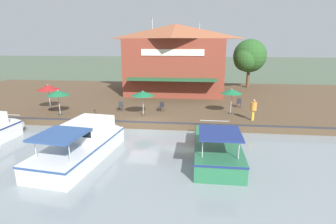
{
  "coord_description": "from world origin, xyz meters",
  "views": [
    {
      "loc": [
        19.58,
        4.22,
        6.84
      ],
      "look_at": [
        -1.0,
        1.91,
        1.3
      ],
      "focal_mm": 28.0,
      "sensor_mm": 36.0,
      "label": 1
    }
  ],
  "objects_px": {
    "patio_umbrella_far_corner": "(232,91)",
    "cafe_chair_far_corner_seat": "(121,106)",
    "waterfront_restaurant": "(176,58)",
    "cafe_chair_under_first_umbrella": "(239,102)",
    "person_at_quay_edge": "(254,107)",
    "mooring_post": "(95,115)",
    "tree_behind_restaurant": "(249,57)",
    "motorboat_outer_channel": "(216,145)",
    "patio_umbrella_back_row": "(48,87)",
    "patio_umbrella_mid_patio_right": "(143,93)",
    "cafe_chair_back_row_seat": "(161,106)",
    "motorboat_far_downstream": "(87,142)",
    "patio_umbrella_mid_patio_left": "(58,93)"
  },
  "relations": [
    {
      "from": "patio_umbrella_far_corner",
      "to": "cafe_chair_far_corner_seat",
      "type": "height_order",
      "value": "patio_umbrella_far_corner"
    },
    {
      "from": "waterfront_restaurant",
      "to": "cafe_chair_under_first_umbrella",
      "type": "relative_size",
      "value": 14.26
    },
    {
      "from": "person_at_quay_edge",
      "to": "mooring_post",
      "type": "relative_size",
      "value": 1.96
    },
    {
      "from": "tree_behind_restaurant",
      "to": "motorboat_outer_channel",
      "type": "bearing_deg",
      "value": -14.24
    },
    {
      "from": "patio_umbrella_far_corner",
      "to": "tree_behind_restaurant",
      "type": "bearing_deg",
      "value": 164.97
    },
    {
      "from": "cafe_chair_under_first_umbrella",
      "to": "cafe_chair_far_corner_seat",
      "type": "bearing_deg",
      "value": -76.5
    },
    {
      "from": "person_at_quay_edge",
      "to": "patio_umbrella_far_corner",
      "type": "bearing_deg",
      "value": -140.85
    },
    {
      "from": "person_at_quay_edge",
      "to": "motorboat_outer_channel",
      "type": "distance_m",
      "value": 6.84
    },
    {
      "from": "waterfront_restaurant",
      "to": "cafe_chair_under_first_umbrella",
      "type": "xyz_separation_m",
      "value": [
        7.52,
        6.94,
        -3.79
      ]
    },
    {
      "from": "patio_umbrella_far_corner",
      "to": "patio_umbrella_back_row",
      "type": "height_order",
      "value": "patio_umbrella_back_row"
    },
    {
      "from": "cafe_chair_under_first_umbrella",
      "to": "tree_behind_restaurant",
      "type": "relative_size",
      "value": 0.13
    },
    {
      "from": "person_at_quay_edge",
      "to": "cafe_chair_under_first_umbrella",
      "type": "bearing_deg",
      "value": -174.07
    },
    {
      "from": "patio_umbrella_far_corner",
      "to": "motorboat_outer_channel",
      "type": "bearing_deg",
      "value": -12.74
    },
    {
      "from": "cafe_chair_far_corner_seat",
      "to": "tree_behind_restaurant",
      "type": "bearing_deg",
      "value": 136.15
    },
    {
      "from": "patio_umbrella_far_corner",
      "to": "person_at_quay_edge",
      "type": "distance_m",
      "value": 2.64
    },
    {
      "from": "patio_umbrella_mid_patio_right",
      "to": "cafe_chair_back_row_seat",
      "type": "distance_m",
      "value": 2.51
    },
    {
      "from": "motorboat_far_downstream",
      "to": "person_at_quay_edge",
      "type": "bearing_deg",
      "value": 120.82
    },
    {
      "from": "patio_umbrella_mid_patio_left",
      "to": "mooring_post",
      "type": "height_order",
      "value": "patio_umbrella_mid_patio_left"
    },
    {
      "from": "patio_umbrella_far_corner",
      "to": "mooring_post",
      "type": "relative_size",
      "value": 2.52
    },
    {
      "from": "cafe_chair_under_first_umbrella",
      "to": "mooring_post",
      "type": "height_order",
      "value": "mooring_post"
    },
    {
      "from": "patio_umbrella_mid_patio_right",
      "to": "mooring_post",
      "type": "distance_m",
      "value": 4.38
    },
    {
      "from": "cafe_chair_far_corner_seat",
      "to": "motorboat_far_downstream",
      "type": "height_order",
      "value": "motorboat_far_downstream"
    },
    {
      "from": "cafe_chair_under_first_umbrella",
      "to": "person_at_quay_edge",
      "type": "xyz_separation_m",
      "value": [
        4.52,
        0.47,
        0.64
      ]
    },
    {
      "from": "patio_umbrella_mid_patio_left",
      "to": "patio_umbrella_mid_patio_right",
      "type": "bearing_deg",
      "value": 95.66
    },
    {
      "from": "patio_umbrella_far_corner",
      "to": "cafe_chair_under_first_umbrella",
      "type": "relative_size",
      "value": 2.68
    },
    {
      "from": "patio_umbrella_back_row",
      "to": "motorboat_outer_channel",
      "type": "relative_size",
      "value": 0.32
    },
    {
      "from": "cafe_chair_far_corner_seat",
      "to": "mooring_post",
      "type": "relative_size",
      "value": 0.94
    },
    {
      "from": "waterfront_restaurant",
      "to": "motorboat_outer_channel",
      "type": "relative_size",
      "value": 1.65
    },
    {
      "from": "cafe_chair_back_row_seat",
      "to": "tree_behind_restaurant",
      "type": "distance_m",
      "value": 17.97
    },
    {
      "from": "waterfront_restaurant",
      "to": "cafe_chair_back_row_seat",
      "type": "distance_m",
      "value": 10.65
    },
    {
      "from": "cafe_chair_under_first_umbrella",
      "to": "motorboat_far_downstream",
      "type": "distance_m",
      "value": 15.68
    },
    {
      "from": "patio_umbrella_far_corner",
      "to": "cafe_chair_back_row_seat",
      "type": "bearing_deg",
      "value": -91.6
    },
    {
      "from": "patio_umbrella_far_corner",
      "to": "tree_behind_restaurant",
      "type": "relative_size",
      "value": 0.34
    },
    {
      "from": "cafe_chair_back_row_seat",
      "to": "patio_umbrella_mid_patio_left",
      "type": "bearing_deg",
      "value": -75.93
    },
    {
      "from": "cafe_chair_under_first_umbrella",
      "to": "mooring_post",
      "type": "xyz_separation_m",
      "value": [
        5.91,
        -12.41,
        -0.02
      ]
    },
    {
      "from": "person_at_quay_edge",
      "to": "tree_behind_restaurant",
      "type": "relative_size",
      "value": 0.27
    },
    {
      "from": "cafe_chair_back_row_seat",
      "to": "patio_umbrella_back_row",
      "type": "bearing_deg",
      "value": -87.74
    },
    {
      "from": "waterfront_restaurant",
      "to": "person_at_quay_edge",
      "type": "xyz_separation_m",
      "value": [
        12.04,
        7.41,
        -3.15
      ]
    },
    {
      "from": "cafe_chair_far_corner_seat",
      "to": "mooring_post",
      "type": "bearing_deg",
      "value": -20.51
    },
    {
      "from": "cafe_chair_under_first_umbrella",
      "to": "motorboat_far_downstream",
      "type": "bearing_deg",
      "value": -43.93
    },
    {
      "from": "patio_umbrella_mid_patio_left",
      "to": "patio_umbrella_mid_patio_right",
      "type": "xyz_separation_m",
      "value": [
        -0.73,
        7.36,
        -0.03
      ]
    },
    {
      "from": "cafe_chair_far_corner_seat",
      "to": "waterfront_restaurant",
      "type": "bearing_deg",
      "value": 157.34
    },
    {
      "from": "patio_umbrella_mid_patio_right",
      "to": "motorboat_far_downstream",
      "type": "distance_m",
      "value": 7.86
    },
    {
      "from": "cafe_chair_back_row_seat",
      "to": "cafe_chair_far_corner_seat",
      "type": "distance_m",
      "value": 3.81
    },
    {
      "from": "person_at_quay_edge",
      "to": "cafe_chair_far_corner_seat",
      "type": "bearing_deg",
      "value": -98.91
    },
    {
      "from": "motorboat_outer_channel",
      "to": "patio_umbrella_mid_patio_right",
      "type": "bearing_deg",
      "value": -137.51
    },
    {
      "from": "patio_umbrella_back_row",
      "to": "mooring_post",
      "type": "distance_m",
      "value": 6.68
    },
    {
      "from": "motorboat_far_downstream",
      "to": "mooring_post",
      "type": "relative_size",
      "value": 9.21
    },
    {
      "from": "cafe_chair_back_row_seat",
      "to": "person_at_quay_edge",
      "type": "height_order",
      "value": "person_at_quay_edge"
    },
    {
      "from": "cafe_chair_far_corner_seat",
      "to": "motorboat_far_downstream",
      "type": "bearing_deg",
      "value": 2.18
    }
  ]
}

